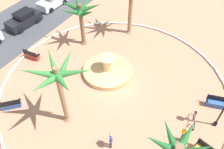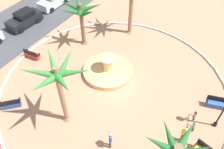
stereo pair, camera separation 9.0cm
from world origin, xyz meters
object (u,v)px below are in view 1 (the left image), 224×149
object	(u,v)px
person_pedestrian_stroll	(111,139)
bench_east	(216,103)
bench_southeast	(32,56)
palm_tree_mid_plaza	(58,79)
bicycle_red_frame	(194,120)
person_cyclist_helmet	(185,134)
palm_tree_near_fountain	(81,12)
fountain	(108,70)
parked_car_third	(52,0)
bench_north	(11,105)
parked_car_second	(24,19)

from	to	relation	value
person_pedestrian_stroll	bench_east	bearing A→B (deg)	-35.65
bench_southeast	palm_tree_mid_plaza	bearing A→B (deg)	-116.54
bench_southeast	bicycle_red_frame	xyz separation A→B (m)	(1.08, -15.81, 0.04)
bench_east	person_cyclist_helmet	world-z (taller)	person_cyclist_helmet
bench_east	palm_tree_near_fountain	bearing A→B (deg)	86.10
bench_east	bicycle_red_frame	world-z (taller)	bench_east
palm_tree_near_fountain	bicycle_red_frame	bearing A→B (deg)	-105.03
palm_tree_near_fountain	person_cyclist_helmet	world-z (taller)	palm_tree_near_fountain
fountain	parked_car_third	size ratio (longest dim) A/B	1.12
person_cyclist_helmet	parked_car_third	xyz separation A→B (m)	(9.29, 20.48, -0.12)
bench_southeast	palm_tree_near_fountain	bearing A→B (deg)	-32.07
bench_north	fountain	bearing A→B (deg)	-31.14
bench_southeast	person_pedestrian_stroll	bearing A→B (deg)	-108.53
person_cyclist_helmet	person_pedestrian_stroll	xyz separation A→B (m)	(-3.11, 4.14, 0.06)
parked_car_third	parked_car_second	bearing A→B (deg)	-179.00
bench_southeast	parked_car_third	world-z (taller)	parked_car_third
bicycle_red_frame	person_pedestrian_stroll	distance (m)	6.61
palm_tree_mid_plaza	bench_southeast	world-z (taller)	palm_tree_mid_plaza
fountain	palm_tree_mid_plaza	size ratio (longest dim) A/B	0.77
bench_east	bench_north	world-z (taller)	same
palm_tree_near_fountain	person_cyclist_helmet	size ratio (longest dim) A/B	2.96
fountain	palm_tree_near_fountain	distance (m)	6.07
bench_east	bench_north	xyz separation A→B (m)	(-8.80, 13.92, 0.00)
palm_tree_near_fountain	bench_north	world-z (taller)	palm_tree_near_fountain
bench_southeast	person_pedestrian_stroll	xyz separation A→B (m)	(-3.83, -11.44, 0.61)
parked_car_second	bench_north	bearing A→B (deg)	-139.13
bench_east	person_cyclist_helmet	size ratio (longest dim) A/B	1.04
bench_southeast	parked_car_second	size ratio (longest dim) A/B	0.40
bicycle_red_frame	parked_car_third	xyz separation A→B (m)	(7.48, 20.71, 0.40)
palm_tree_near_fountain	bench_southeast	bearing A→B (deg)	147.93
palm_tree_near_fountain	bicycle_red_frame	world-z (taller)	palm_tree_near_fountain
bench_east	person_pedestrian_stroll	bearing A→B (deg)	144.35
palm_tree_near_fountain	bicycle_red_frame	size ratio (longest dim) A/B	2.83
palm_tree_mid_plaza	person_pedestrian_stroll	xyz separation A→B (m)	(-0.13, -4.03, -3.67)
palm_tree_near_fountain	bench_southeast	size ratio (longest dim) A/B	2.89
person_cyclist_helmet	parked_car_second	world-z (taller)	parked_car_second
fountain	bench_north	bearing A→B (deg)	148.86
person_cyclist_helmet	bicycle_red_frame	bearing A→B (deg)	-7.11
palm_tree_near_fountain	parked_car_third	bearing A→B (deg)	62.70
bench_north	bicycle_red_frame	distance (m)	14.39
palm_tree_mid_plaza	bench_east	xyz separation A→B (m)	(7.31, -9.37, -4.29)
palm_tree_near_fountain	palm_tree_mid_plaza	size ratio (longest dim) A/B	0.81
palm_tree_mid_plaza	palm_tree_near_fountain	bearing A→B (deg)	28.85
bench_southeast	person_cyclist_helmet	xyz separation A→B (m)	(-0.73, -15.58, 0.55)
parked_car_second	palm_tree_mid_plaza	bearing A→B (deg)	-121.10
palm_tree_mid_plaza	bench_north	world-z (taller)	palm_tree_mid_plaza
bicycle_red_frame	person_cyclist_helmet	size ratio (longest dim) A/B	1.04
bench_east	palm_tree_mid_plaza	bearing A→B (deg)	127.97
bench_east	parked_car_second	size ratio (longest dim) A/B	0.41
person_pedestrian_stroll	parked_car_second	size ratio (longest dim) A/B	0.42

